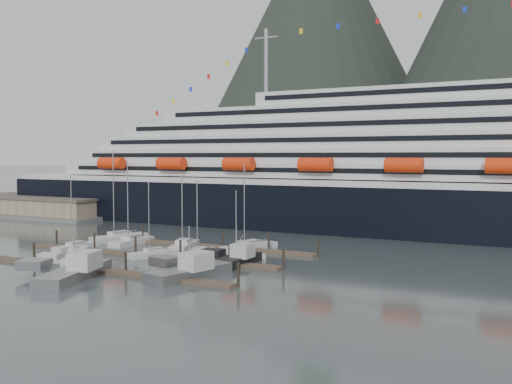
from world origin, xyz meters
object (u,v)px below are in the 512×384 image
at_px(cruise_ship, 436,176).
at_px(sailboat_h, 240,259).
at_px(sailboat_f, 184,246).
at_px(trawler_d, 189,271).
at_px(warehouse, 41,208).
at_px(sailboat_d, 199,255).
at_px(sailboat_c, 154,254).
at_px(sailboat_b, 76,247).
at_px(trawler_e, 236,259).
at_px(sailboat_g, 249,248).
at_px(sailboat_e, 119,238).
at_px(trawler_b, 73,261).
at_px(sailboat_a, 132,242).
at_px(trawler_c, 73,271).

distance_m(cruise_ship, sailboat_h, 53.25).
height_order(sailboat_f, trawler_d, sailboat_f).
height_order(warehouse, sailboat_d, sailboat_d).
bearing_deg(sailboat_c, warehouse, 84.44).
distance_m(sailboat_b, trawler_d, 33.04).
height_order(cruise_ship, trawler_e, cruise_ship).
height_order(sailboat_g, trawler_d, sailboat_g).
xyz_separation_m(sailboat_b, trawler_e, (31.86, 0.48, 0.48)).
bearing_deg(cruise_ship, sailboat_e, -142.61).
bearing_deg(trawler_d, trawler_b, 104.32).
xyz_separation_m(sailboat_a, trawler_d, (26.45, -20.00, 0.50)).
relative_size(sailboat_b, sailboat_g, 0.88).
height_order(sailboat_g, trawler_e, sailboat_g).
distance_m(sailboat_e, sailboat_f, 17.25).
relative_size(sailboat_a, trawler_e, 1.48).
height_order(sailboat_b, sailboat_c, sailboat_b).
height_order(sailboat_g, trawler_c, sailboat_g).
relative_size(sailboat_d, trawler_b, 1.31).
relative_size(trawler_b, trawler_c, 0.63).
bearing_deg(trawler_c, trawler_b, 27.67).
height_order(cruise_ship, sailboat_d, cruise_ship).
relative_size(cruise_ship, warehouse, 4.57).
bearing_deg(sailboat_d, sailboat_a, 53.33).
bearing_deg(trawler_d, sailboat_h, 11.93).
height_order(cruise_ship, sailboat_a, cruise_ship).
bearing_deg(trawler_e, trawler_c, 141.57).
bearing_deg(sailboat_b, cruise_ship, -42.24).
xyz_separation_m(sailboat_g, trawler_d, (4.28, -24.51, 0.51)).
bearing_deg(trawler_d, warehouse, 70.29).
bearing_deg(sailboat_e, sailboat_d, -93.69).
bearing_deg(sailboat_a, sailboat_c, -128.23).
relative_size(sailboat_d, sailboat_e, 0.72).
relative_size(sailboat_b, trawler_b, 1.37).
height_order(sailboat_a, sailboat_f, sailboat_a).
distance_m(sailboat_b, sailboat_d, 23.82).
distance_m(cruise_ship, trawler_d, 66.26).
height_order(trawler_b, trawler_d, trawler_d).
bearing_deg(warehouse, trawler_d, -30.91).
distance_m(warehouse, trawler_b, 80.43).
height_order(trawler_c, trawler_d, trawler_c).
height_order(sailboat_e, sailboat_g, sailboat_e).
distance_m(sailboat_c, trawler_e, 15.16).
height_order(sailboat_f, trawler_c, sailboat_f).
height_order(sailboat_c, trawler_b, sailboat_c).
bearing_deg(sailboat_g, sailboat_f, 129.41).
bearing_deg(trawler_c, cruise_ship, -42.81).
distance_m(sailboat_h, trawler_c, 25.52).
height_order(trawler_d, trawler_e, trawler_d).
xyz_separation_m(sailboat_c, trawler_b, (-5.42, -12.31, 0.41)).
bearing_deg(trawler_e, trawler_b, 118.93).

